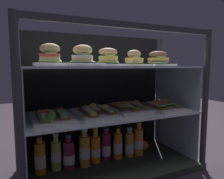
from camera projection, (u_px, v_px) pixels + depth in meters
ground_plane at (112, 171)px, 1.37m from camera, size 6.00×6.00×0.02m
case_base_deck at (112, 166)px, 1.36m from camera, size 1.13×0.52×0.04m
case_frame at (105, 93)px, 1.42m from camera, size 1.13×0.52×0.90m
riser_lower_tier at (112, 139)px, 1.34m from camera, size 1.05×0.44×0.33m
shelf_lower_glass at (112, 113)px, 1.33m from camera, size 1.07×0.46×0.01m
riser_upper_tier at (112, 90)px, 1.31m from camera, size 1.05×0.44×0.28m
shelf_upper_glass at (112, 67)px, 1.29m from camera, size 1.07×0.46×0.01m
plated_roll_sandwich_mid_left at (50, 57)px, 1.13m from camera, size 0.17×0.17×0.12m
plated_roll_sandwich_center at (83, 59)px, 1.19m from camera, size 0.19×0.19×0.12m
plated_roll_sandwich_far_left at (108, 60)px, 1.34m from camera, size 0.21×0.21×0.12m
plated_roll_sandwich_far_right at (134, 60)px, 1.42m from camera, size 0.18×0.18×0.11m
plated_roll_sandwich_near_left_corner at (158, 60)px, 1.50m from camera, size 0.19×0.19×0.11m
open_sandwich_tray_near_left_corner at (52, 116)px, 1.16m from camera, size 0.22×0.34×0.06m
open_sandwich_tray_center at (95, 111)px, 1.27m from camera, size 0.22×0.34×0.06m
open_sandwich_tray_mid_right at (127, 107)px, 1.38m from camera, size 0.22×0.34×0.07m
open_sandwich_tray_near_right_corner at (162, 106)px, 1.45m from camera, size 0.22×0.34×0.06m
juice_bottle_back_left at (40, 158)px, 1.23m from camera, size 0.06×0.06×0.24m
juice_bottle_front_left_end at (56, 155)px, 1.27m from camera, size 0.06×0.06×0.23m
juice_bottle_front_fourth at (69, 155)px, 1.29m from camera, size 0.07×0.07×0.21m
juice_bottle_back_center at (85, 150)px, 1.32m from camera, size 0.07×0.07×0.25m
juice_bottle_back_right at (95, 149)px, 1.37m from camera, size 0.07×0.07×0.23m
juice_bottle_front_second at (106, 147)px, 1.42m from camera, size 0.06×0.06×0.22m
juice_bottle_front_right_end at (118, 146)px, 1.43m from camera, size 0.06×0.06×0.22m
juice_bottle_tucked_behind at (129, 145)px, 1.46m from camera, size 0.06×0.06×0.20m
juice_bottle_near_post at (139, 141)px, 1.49m from camera, size 0.06×0.06×0.23m
orange_fruit_beside_bottles at (144, 145)px, 1.58m from camera, size 0.07×0.07×0.07m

